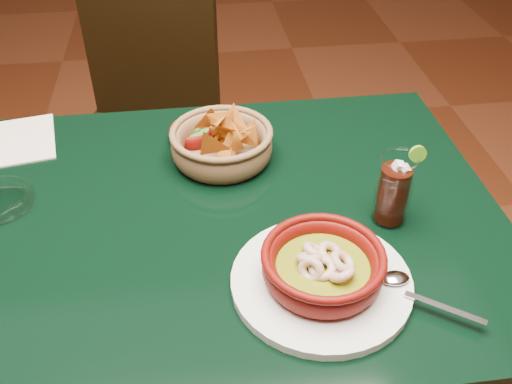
{
  "coord_description": "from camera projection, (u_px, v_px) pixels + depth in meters",
  "views": [
    {
      "loc": [
        0.04,
        -0.8,
        1.44
      ],
      "look_at": [
        0.14,
        -0.02,
        0.81
      ],
      "focal_mm": 40.0,
      "sensor_mm": 36.0,
      "label": 1
    }
  ],
  "objects": [
    {
      "name": "cola_drink",
      "position": [
        394.0,
        190.0,
        1.0
      ],
      "size": [
        0.14,
        0.14,
        0.16
      ],
      "color": "white",
      "rests_on": "dining_table"
    },
    {
      "name": "dining_table",
      "position": [
        184.0,
        255.0,
        1.11
      ],
      "size": [
        1.2,
        0.8,
        0.75
      ],
      "color": "black",
      "rests_on": "ground"
    },
    {
      "name": "chip_basket",
      "position": [
        222.0,
        143.0,
        1.17
      ],
      "size": [
        0.24,
        0.24,
        0.15
      ],
      "color": "brown",
      "rests_on": "dining_table"
    },
    {
      "name": "dining_chair",
      "position": [
        144.0,
        128.0,
        1.73
      ],
      "size": [
        0.55,
        0.55,
        0.93
      ],
      "color": "black",
      "rests_on": "ground"
    },
    {
      "name": "guacamole_ramekin",
      "position": [
        193.0,
        133.0,
        1.24
      ],
      "size": [
        0.12,
        0.12,
        0.04
      ],
      "color": "#520704",
      "rests_on": "dining_table"
    },
    {
      "name": "paper_menu",
      "position": [
        21.0,
        140.0,
        1.25
      ],
      "size": [
        0.17,
        0.21,
        0.0
      ],
      "color": "beige",
      "rests_on": "dining_table"
    },
    {
      "name": "glass_ashtray",
      "position": [
        0.0,
        200.0,
        1.06
      ],
      "size": [
        0.13,
        0.13,
        0.03
      ],
      "color": "white",
      "rests_on": "dining_table"
    },
    {
      "name": "shrimp_plate",
      "position": [
        323.0,
        270.0,
        0.9
      ],
      "size": [
        0.37,
        0.29,
        0.08
      ],
      "color": "silver",
      "rests_on": "dining_table"
    }
  ]
}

